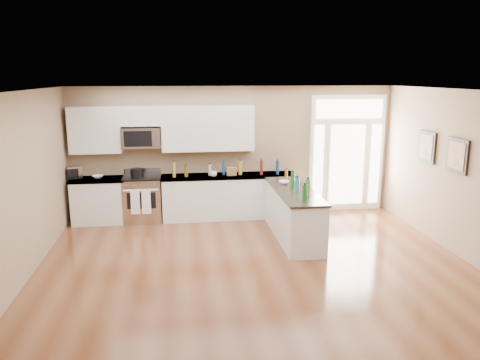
% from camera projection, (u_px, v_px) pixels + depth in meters
% --- Properties ---
extents(ground, '(8.00, 8.00, 0.00)m').
position_uv_depth(ground, '(267.00, 293.00, 6.64)').
color(ground, '#5C3019').
extents(room_shell, '(8.00, 8.00, 8.00)m').
position_uv_depth(room_shell, '(268.00, 175.00, 6.26)').
color(room_shell, '#92785C').
rests_on(room_shell, ground).
extents(back_cabinet_left, '(1.10, 0.66, 0.94)m').
position_uv_depth(back_cabinet_left, '(99.00, 202.00, 9.75)').
color(back_cabinet_left, silver).
rests_on(back_cabinet_left, ground).
extents(back_cabinet_right, '(2.85, 0.66, 0.94)m').
position_uv_depth(back_cabinet_right, '(228.00, 198.00, 10.09)').
color(back_cabinet_right, silver).
rests_on(back_cabinet_right, ground).
extents(peninsula_cabinet, '(0.69, 2.32, 0.94)m').
position_uv_depth(peninsula_cabinet, '(293.00, 215.00, 8.83)').
color(peninsula_cabinet, silver).
rests_on(peninsula_cabinet, ground).
extents(upper_cabinet_left, '(1.04, 0.33, 0.95)m').
position_uv_depth(upper_cabinet_left, '(95.00, 130.00, 9.57)').
color(upper_cabinet_left, silver).
rests_on(upper_cabinet_left, room_shell).
extents(upper_cabinet_right, '(1.94, 0.33, 0.95)m').
position_uv_depth(upper_cabinet_right, '(208.00, 128.00, 9.86)').
color(upper_cabinet_right, silver).
rests_on(upper_cabinet_right, room_shell).
extents(upper_cabinet_short, '(0.82, 0.33, 0.40)m').
position_uv_depth(upper_cabinet_short, '(141.00, 116.00, 9.62)').
color(upper_cabinet_short, silver).
rests_on(upper_cabinet_short, room_shell).
extents(microwave, '(0.78, 0.41, 0.42)m').
position_uv_depth(microwave, '(141.00, 138.00, 9.68)').
color(microwave, silver).
rests_on(microwave, room_shell).
extents(entry_door, '(1.70, 0.10, 2.60)m').
position_uv_depth(entry_door, '(347.00, 154.00, 10.50)').
color(entry_door, white).
rests_on(entry_door, ground).
extents(wall_art_near, '(0.05, 0.58, 0.58)m').
position_uv_depth(wall_art_near, '(427.00, 147.00, 8.83)').
color(wall_art_near, black).
rests_on(wall_art_near, room_shell).
extents(wall_art_far, '(0.05, 0.58, 0.58)m').
position_uv_depth(wall_art_far, '(457.00, 156.00, 7.86)').
color(wall_art_far, black).
rests_on(wall_art_far, room_shell).
extents(kitchen_range, '(0.78, 0.69, 1.08)m').
position_uv_depth(kitchen_range, '(143.00, 199.00, 9.85)').
color(kitchen_range, silver).
rests_on(kitchen_range, ground).
extents(stockpot, '(0.33, 0.33, 0.20)m').
position_uv_depth(stockpot, '(137.00, 173.00, 9.68)').
color(stockpot, black).
rests_on(stockpot, kitchen_range).
extents(toaster_oven, '(0.36, 0.33, 0.25)m').
position_uv_depth(toaster_oven, '(74.00, 172.00, 9.64)').
color(toaster_oven, silver).
rests_on(toaster_oven, back_cabinet_left).
extents(cardboard_box, '(0.21, 0.15, 0.17)m').
position_uv_depth(cardboard_box, '(232.00, 171.00, 9.94)').
color(cardboard_box, brown).
rests_on(cardboard_box, back_cabinet_right).
extents(bowl_left, '(0.28, 0.28, 0.05)m').
position_uv_depth(bowl_left, '(98.00, 177.00, 9.69)').
color(bowl_left, white).
rests_on(bowl_left, back_cabinet_left).
extents(bowl_peninsula, '(0.24, 0.24, 0.06)m').
position_uv_depth(bowl_peninsula, '(284.00, 182.00, 9.15)').
color(bowl_peninsula, white).
rests_on(bowl_peninsula, peninsula_cabinet).
extents(cup_counter, '(0.17, 0.17, 0.11)m').
position_uv_depth(cup_counter, '(214.00, 174.00, 9.82)').
color(cup_counter, white).
rests_on(cup_counter, back_cabinet_right).
extents(counter_bottles, '(2.41, 2.40, 0.32)m').
position_uv_depth(counter_bottles, '(259.00, 176.00, 9.19)').
color(counter_bottles, '#19591E').
rests_on(counter_bottles, back_cabinet_right).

